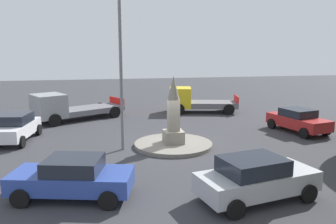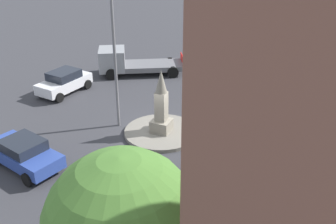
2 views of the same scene
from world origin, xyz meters
name	(u,v)px [view 2 (image 2 of 2)]	position (x,y,z in m)	size (l,w,h in m)	color
ground_plane	(162,134)	(0.00, 0.00, 0.00)	(80.00, 80.00, 0.00)	#38383D
traffic_island	(162,132)	(0.00, 0.00, 0.10)	(4.12, 4.12, 0.20)	gray
monument	(161,107)	(0.00, 0.00, 1.64)	(1.02, 1.02, 3.54)	gray
streetlamp	(113,36)	(-0.06, 2.66, 5.25)	(3.84, 0.28, 8.68)	slate
car_white_near_island	(64,82)	(2.71, 8.44, 0.80)	(4.04, 2.38, 1.55)	silver
car_blue_far_side	(23,153)	(-5.46, 4.74, 0.74)	(2.73, 4.43, 1.44)	#2D479E
car_red_parked_left	(322,138)	(1.59, -8.20, 0.75)	(4.19, 2.63, 1.44)	#B22323
car_silver_parked_right	(123,203)	(-6.88, -1.41, 0.79)	(2.62, 4.42, 1.53)	#B7BABF
truck_yellow_passing	(261,73)	(9.17, -3.65, 0.94)	(3.31, 5.68, 1.99)	yellow
truck_grey_approaching	(129,62)	(7.62, 6.11, 0.96)	(4.97, 6.63, 2.02)	gray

